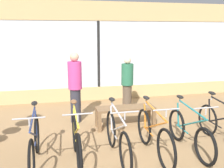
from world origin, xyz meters
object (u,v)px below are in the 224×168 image
(bicycle_far_left, at_px, (34,144))
(customer_near_rack, at_px, (75,86))
(bicycle_right, at_px, (189,132))
(bicycle_far_right, at_px, (223,126))
(bicycle_center_left, at_px, (117,138))
(customer_by_window, at_px, (127,83))
(bicycle_center_right, at_px, (154,135))
(bicycle_left, at_px, (77,141))
(display_bench, at_px, (125,111))

(bicycle_far_left, relative_size, customer_near_rack, 1.02)
(bicycle_right, distance_m, bicycle_far_right, 0.79)
(bicycle_center_left, relative_size, bicycle_right, 1.04)
(bicycle_center_left, bearing_deg, customer_near_rack, 105.49)
(bicycle_center_left, distance_m, customer_near_rack, 2.21)
(customer_near_rack, distance_m, customer_by_window, 1.63)
(bicycle_center_left, distance_m, bicycle_center_right, 0.68)
(bicycle_left, xyz_separation_m, bicycle_right, (2.13, -0.00, -0.03))
(customer_near_rack, bearing_deg, bicycle_right, -46.21)
(bicycle_far_left, xyz_separation_m, display_bench, (1.98, 1.40, 0.00))
(bicycle_center_left, relative_size, display_bench, 1.27)
(bicycle_left, height_order, bicycle_far_right, bicycle_left)
(bicycle_far_left, distance_m, customer_near_rack, 2.25)
(bicycle_center_left, xyz_separation_m, bicycle_far_right, (2.20, 0.08, -0.01))
(display_bench, distance_m, customer_by_window, 1.33)
(bicycle_center_right, bearing_deg, display_bench, 94.83)
(bicycle_right, bearing_deg, bicycle_far_left, 178.93)
(bicycle_far_left, height_order, display_bench, bicycle_far_left)
(bicycle_far_left, bearing_deg, bicycle_left, -4.08)
(customer_near_rack, xyz_separation_m, customer_by_window, (1.52, 0.59, -0.11))
(bicycle_left, xyz_separation_m, customer_near_rack, (0.15, 2.07, 0.53))
(bicycle_center_left, distance_m, bicycle_right, 1.41)
(bicycle_center_right, distance_m, bicycle_far_right, 1.52)
(bicycle_center_right, xyz_separation_m, bicycle_far_right, (1.52, 0.11, -0.01))
(bicycle_center_right, height_order, bicycle_far_right, bicycle_center_right)
(bicycle_left, bearing_deg, bicycle_far_right, 1.65)
(customer_by_window, bearing_deg, bicycle_right, -80.08)
(bicycle_left, relative_size, bicycle_center_right, 0.97)
(bicycle_far_left, bearing_deg, bicycle_far_right, 0.54)
(bicycle_center_left, bearing_deg, display_bench, 68.92)
(bicycle_right, relative_size, display_bench, 1.22)
(bicycle_left, bearing_deg, customer_by_window, 57.91)
(bicycle_center_right, height_order, display_bench, bicycle_center_right)
(bicycle_left, bearing_deg, bicycle_right, -0.08)
(bicycle_left, distance_m, display_bench, 1.93)
(bicycle_center_left, bearing_deg, bicycle_far_right, 2.13)
(bicycle_center_right, relative_size, display_bench, 1.27)
(bicycle_center_left, xyz_separation_m, customer_near_rack, (-0.57, 2.06, 0.53))
(display_bench, relative_size, customer_by_window, 0.89)
(bicycle_left, bearing_deg, bicycle_center_left, 0.18)
(bicycle_center_left, distance_m, customer_by_window, 2.85)
(bicycle_center_left, xyz_separation_m, bicycle_center_right, (0.68, -0.03, -0.00))
(bicycle_right, relative_size, customer_near_rack, 0.97)
(display_bench, bearing_deg, bicycle_right, -59.59)
(bicycle_right, relative_size, customer_by_window, 1.09)
(bicycle_left, distance_m, customer_by_window, 3.17)
(bicycle_far_left, height_order, bicycle_left, bicycle_left)
(bicycle_center_right, xyz_separation_m, display_bench, (-0.12, 1.47, 0.01))
(display_bench, bearing_deg, bicycle_far_right, -39.77)
(bicycle_far_right, xyz_separation_m, display_bench, (-1.64, 1.37, 0.02))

